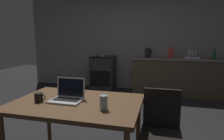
{
  "coord_description": "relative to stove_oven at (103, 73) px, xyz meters",
  "views": [
    {
      "loc": [
        0.9,
        -2.65,
        1.41
      ],
      "look_at": [
        -0.02,
        0.91,
        0.79
      ],
      "focal_mm": 31.26,
      "sensor_mm": 36.0,
      "label": 1
    }
  ],
  "objects": [
    {
      "name": "coffee_mug",
      "position": [
        0.32,
        -3.28,
        0.34
      ],
      "size": [
        0.12,
        0.08,
        0.09
      ],
      "color": "black",
      "rests_on": "dining_table"
    },
    {
      "name": "kitchen_counter",
      "position": [
        1.89,
        0.0,
        0.0
      ],
      "size": [
        2.16,
        0.64,
        0.92
      ],
      "color": "#4C3D2D",
      "rests_on": "ground_plane"
    },
    {
      "name": "laptop",
      "position": [
        0.59,
        -3.18,
        0.35
      ],
      "size": [
        0.32,
        0.24,
        0.23
      ],
      "rotation": [
        0.0,
        0.0,
        -0.03
      ],
      "color": "silver",
      "rests_on": "dining_table"
    },
    {
      "name": "stove_oven",
      "position": [
        0.0,
        0.0,
        0.0
      ],
      "size": [
        0.6,
        0.62,
        0.92
      ],
      "color": "#2D2D30",
      "rests_on": "ground_plane"
    },
    {
      "name": "dish_rack",
      "position": [
        2.21,
        0.0,
        0.51
      ],
      "size": [
        0.34,
        0.26,
        0.21
      ],
      "color": "silver",
      "rests_on": "kitchen_counter"
    },
    {
      "name": "drinking_glass",
      "position": [
        1.03,
        -3.34,
        0.37
      ],
      "size": [
        0.07,
        0.07,
        0.13
      ],
      "color": "#99B7C6",
      "rests_on": "dining_table"
    },
    {
      "name": "ground_plane",
      "position": [
        0.62,
        -2.31,
        -0.46
      ],
      "size": [
        12.0,
        12.0,
        0.0
      ],
      "primitive_type": "plane",
      "color": "black"
    },
    {
      "name": "bottle",
      "position": [
        2.68,
        -0.05,
        0.58
      ],
      "size": [
        0.07,
        0.07,
        0.26
      ],
      "color": "#19592D",
      "rests_on": "kitchen_counter"
    },
    {
      "name": "frying_pan",
      "position": [
        -0.04,
        -0.03,
        0.48
      ],
      "size": [
        0.24,
        0.41,
        0.05
      ],
      "color": "gray",
      "rests_on": "stove_oven"
    },
    {
      "name": "electric_kettle",
      "position": [
        1.17,
        0.0,
        0.57
      ],
      "size": [
        0.17,
        0.15,
        0.24
      ],
      "color": "black",
      "rests_on": "kitchen_counter"
    },
    {
      "name": "back_wall",
      "position": [
        0.92,
        0.35,
        0.84
      ],
      "size": [
        6.4,
        0.1,
        2.59
      ],
      "primitive_type": "cube",
      "color": "gray",
      "rests_on": "ground_plane"
    },
    {
      "name": "cereal_box",
      "position": [
        1.72,
        0.02,
        0.58
      ],
      "size": [
        0.13,
        0.05,
        0.25
      ],
      "color": "#B2382D",
      "rests_on": "kitchen_counter"
    },
    {
      "name": "dining_table",
      "position": [
        0.69,
        -3.19,
        0.23
      ],
      "size": [
        1.31,
        0.89,
        0.76
      ],
      "color": "brown",
      "rests_on": "ground_plane"
    },
    {
      "name": "chair",
      "position": [
        1.54,
        -3.04,
        0.05
      ],
      "size": [
        0.4,
        0.4,
        0.88
      ],
      "rotation": [
        0.0,
        0.0,
        0.18
      ],
      "color": "black",
      "rests_on": "ground_plane"
    }
  ]
}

